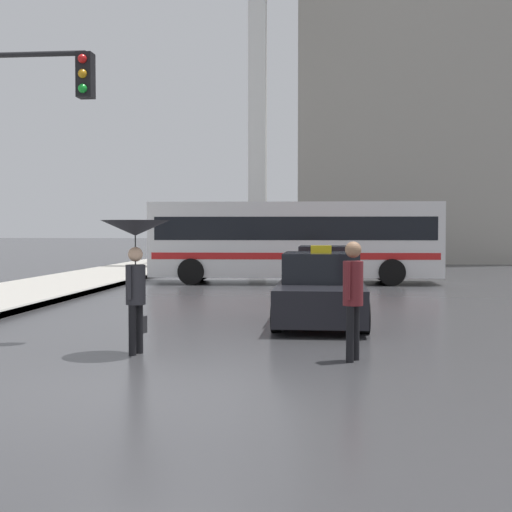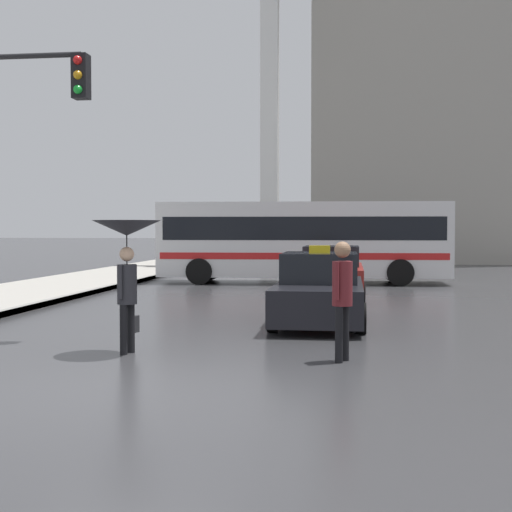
% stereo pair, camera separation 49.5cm
% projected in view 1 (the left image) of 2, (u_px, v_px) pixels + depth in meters
% --- Properties ---
extents(ground_plane, '(300.00, 300.00, 0.00)m').
position_uv_depth(ground_plane, '(141.00, 393.00, 8.74)').
color(ground_plane, '#38383A').
extents(taxi, '(1.91, 4.45, 1.67)m').
position_uv_depth(taxi, '(321.00, 291.00, 15.25)').
color(taxi, black).
rests_on(taxi, ground_plane).
extents(sedan_red, '(1.91, 4.68, 1.52)m').
position_uv_depth(sedan_red, '(326.00, 274.00, 20.89)').
color(sedan_red, maroon).
rests_on(sedan_red, ground_plane).
extents(city_bus, '(10.76, 3.00, 3.00)m').
position_uv_depth(city_bus, '(295.00, 238.00, 26.69)').
color(city_bus, silver).
rests_on(city_bus, ground_plane).
extents(pedestrian_with_umbrella, '(1.10, 1.10, 2.16)m').
position_uv_depth(pedestrian_with_umbrella, '(135.00, 245.00, 11.39)').
color(pedestrian_with_umbrella, black).
rests_on(pedestrian_with_umbrella, ground_plane).
extents(pedestrian_man, '(0.41, 0.45, 1.83)m').
position_uv_depth(pedestrian_man, '(353.00, 290.00, 10.82)').
color(pedestrian_man, black).
rests_on(pedestrian_man, ground_plane).
extents(building_tower_near, '(14.80, 12.16, 32.17)m').
position_uv_depth(building_tower_near, '(416.00, 13.00, 46.21)').
color(building_tower_near, '#A39E93').
rests_on(building_tower_near, ground_plane).
extents(monument_cross, '(9.42, 0.90, 21.41)m').
position_uv_depth(monument_cross, '(258.00, 32.00, 36.57)').
color(monument_cross, white).
rests_on(monument_cross, ground_plane).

